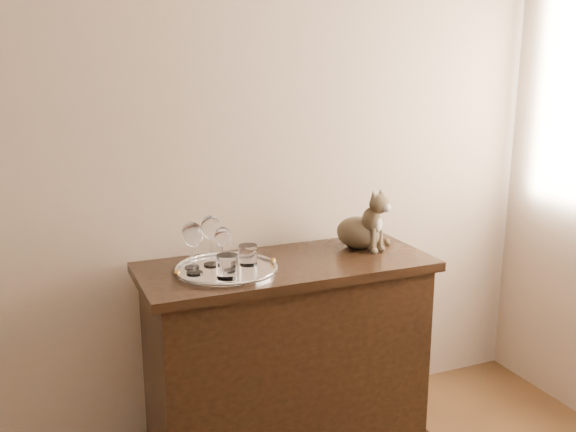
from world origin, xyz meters
The scene contains 10 objects.
wall_back centered at (0.00, 2.25, 1.35)m, with size 4.00×0.10×2.70m, color tan.
sideboard centered at (0.60, 1.94, 0.42)m, with size 1.20×0.50×0.85m, color black, non-canonical shape.
tray centered at (0.34, 1.93, 0.85)m, with size 0.40×0.40×0.01m, color silver.
wine_glass_a centered at (0.22, 2.00, 0.95)m, with size 0.07×0.07×0.18m, color white, non-canonical shape.
wine_glass_b centered at (0.30, 2.00, 0.96)m, with size 0.08×0.08×0.21m, color silver, non-canonical shape.
wine_glass_c centered at (0.21, 1.93, 0.96)m, with size 0.08×0.08×0.20m, color white, non-canonical shape.
wine_glass_d centered at (0.33, 1.94, 0.94)m, with size 0.06×0.06×0.17m, color silver, non-canonical shape.
tumbler_b centered at (0.31, 1.83, 0.90)m, with size 0.08×0.08×0.09m, color silver.
tumbler_c centered at (0.44, 1.95, 0.90)m, with size 0.07×0.07×0.08m, color white.
cat centered at (0.97, 2.01, 0.99)m, with size 0.27×0.25×0.27m, color #4D3E2E, non-canonical shape.
Camera 1 is at (-0.36, -0.36, 1.66)m, focal length 40.00 mm.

